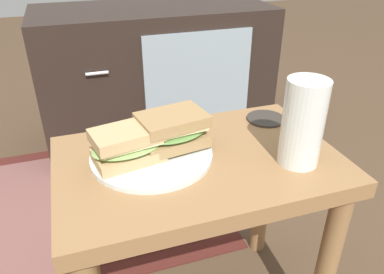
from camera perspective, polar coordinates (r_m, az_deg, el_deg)
The scene contains 8 objects.
side_table at distance 0.80m, azimuth 0.96°, elevation -8.64°, with size 0.56×0.36×0.46m.
tv_cabinet at distance 1.68m, azimuth -5.48°, elevation 9.33°, with size 0.96×0.46×0.58m.
area_rug at distance 1.43m, azimuth -22.02°, elevation -9.94°, with size 1.22×0.79×0.01m.
plate at distance 0.75m, azimuth -6.12°, elevation -2.76°, with size 0.24×0.24×0.01m, color silver.
sandwich_front at distance 0.72m, azimuth -9.74°, elevation -1.24°, with size 0.15×0.11×0.07m.
sandwich_back at distance 0.75m, azimuth -2.98°, elevation 1.12°, with size 0.15×0.12×0.07m.
beer_glass at distance 0.73m, azimuth 16.44°, elevation 1.89°, with size 0.08×0.08×0.17m.
coaster at distance 0.91m, azimuth 11.11°, elevation 2.76°, with size 0.09×0.09×0.01m, color #332D28.
Camera 1 is at (-0.21, -0.59, 0.86)m, focal length 35.18 mm.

